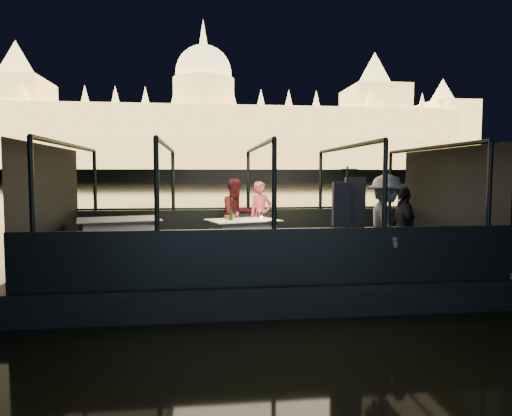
{
  "coord_description": "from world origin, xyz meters",
  "views": [
    {
      "loc": [
        -1.12,
        -9.02,
        2.24
      ],
      "look_at": [
        0.0,
        0.4,
        1.55
      ],
      "focal_mm": 32.0,
      "sensor_mm": 36.0,
      "label": 1
    }
  ],
  "objects": [
    {
      "name": "passenger_stripe",
      "position": [
        2.03,
        -1.52,
        1.35
      ],
      "size": [
        0.84,
        1.24,
        1.76
      ],
      "primitive_type": "imported",
      "rotation": [
        0.0,
        0.0,
        1.39
      ],
      "color": "silver",
      "rests_on": "boat_deck"
    },
    {
      "name": "embankment",
      "position": [
        0.0,
        210.0,
        1.0
      ],
      "size": [
        400.0,
        140.0,
        6.0
      ],
      "primitive_type": "cube",
      "color": "#423D33",
      "rests_on": "ground"
    },
    {
      "name": "wine_bottle",
      "position": [
        -0.51,
        0.68,
        1.42
      ],
      "size": [
        0.08,
        0.08,
        0.31
      ],
      "primitive_type": "cylinder",
      "rotation": [
        0.0,
        0.0,
        -0.27
      ],
      "color": "#133312",
      "rests_on": "dining_table_central"
    },
    {
      "name": "gunwale_starboard",
      "position": [
        0.0,
        -2.0,
        0.95
      ],
      "size": [
        8.0,
        0.08,
        0.9
      ],
      "primitive_type": "cube",
      "color": "black",
      "rests_on": "boat_deck"
    },
    {
      "name": "parliament_building",
      "position": [
        0.0,
        175.0,
        29.0
      ],
      "size": [
        220.0,
        32.0,
        60.0
      ],
      "primitive_type": null,
      "color": "#F2D18C",
      "rests_on": "embankment"
    },
    {
      "name": "wine_glass_red",
      "position": [
        0.14,
        0.97,
        1.36
      ],
      "size": [
        0.08,
        0.08,
        0.2
      ],
      "primitive_type": null,
      "rotation": [
        0.0,
        0.0,
        0.12
      ],
      "color": "silver",
      "rests_on": "dining_table_central"
    },
    {
      "name": "chair_port_left",
      "position": [
        -0.11,
        1.4,
        0.95
      ],
      "size": [
        0.42,
        0.42,
        0.82
      ],
      "primitive_type": "cube",
      "rotation": [
        0.0,
        0.0,
        -0.1
      ],
      "color": "black",
      "rests_on": "boat_deck"
    },
    {
      "name": "person_woman_coral",
      "position": [
        0.25,
        1.56,
        1.25
      ],
      "size": [
        0.67,
        0.57,
        1.59
      ],
      "primitive_type": "imported",
      "rotation": [
        0.0,
        0.0,
        0.38
      ],
      "color": "#CA4953",
      "rests_on": "boat_deck"
    },
    {
      "name": "passenger_dark",
      "position": [
        2.56,
        -1.05,
        1.35
      ],
      "size": [
        0.42,
        0.91,
        1.53
      ],
      "primitive_type": "imported",
      "rotation": [
        0.0,
        0.0,
        4.67
      ],
      "color": "black",
      "rests_on": "boat_deck"
    },
    {
      "name": "end_wall_aft",
      "position": [
        4.0,
        0.0,
        1.65
      ],
      "size": [
        0.02,
        4.0,
        2.3
      ],
      "primitive_type": null,
      "color": "black",
      "rests_on": "boat_deck"
    },
    {
      "name": "dining_table_aft",
      "position": [
        -2.82,
        0.54,
        0.89
      ],
      "size": [
        1.84,
        1.52,
        0.85
      ],
      "primitive_type": "cube",
      "rotation": [
        0.0,
        0.0,
        0.25
      ],
      "color": "silver",
      "rests_on": "boat_deck"
    },
    {
      "name": "wine_glass_white",
      "position": [
        -0.38,
        0.55,
        1.36
      ],
      "size": [
        0.07,
        0.07,
        0.2
      ],
      "primitive_type": null,
      "rotation": [
        0.0,
        0.0,
        0.11
      ],
      "color": "silver",
      "rests_on": "dining_table_central"
    },
    {
      "name": "person_man_maroon",
      "position": [
        -0.33,
        1.58,
        1.25
      ],
      "size": [
        0.98,
        0.89,
        1.66
      ],
      "primitive_type": "imported",
      "rotation": [
        0.0,
        0.0,
        0.42
      ],
      "color": "#441316",
      "rests_on": "boat_deck"
    },
    {
      "name": "bread_basket",
      "position": [
        -0.52,
        0.93,
        1.31
      ],
      "size": [
        0.29,
        0.29,
        0.09
      ],
      "primitive_type": "cylinder",
      "rotation": [
        0.0,
        0.0,
        -0.36
      ],
      "color": "brown",
      "rests_on": "dining_table_central"
    },
    {
      "name": "end_wall_fore",
      "position": [
        -4.0,
        0.0,
        1.65
      ],
      "size": [
        0.02,
        4.0,
        2.3
      ],
      "primitive_type": null,
      "color": "black",
      "rests_on": "boat_deck"
    },
    {
      "name": "cabin_glass_starboard",
      "position": [
        0.0,
        -2.0,
        2.1
      ],
      "size": [
        8.0,
        0.02,
        1.4
      ],
      "primitive_type": null,
      "color": "#99B2B2",
      "rests_on": "gunwale_starboard"
    },
    {
      "name": "boat_hull",
      "position": [
        0.0,
        0.0,
        0.0
      ],
      "size": [
        8.6,
        4.4,
        1.0
      ],
      "primitive_type": "cube",
      "color": "black",
      "rests_on": "river_water"
    },
    {
      "name": "plate_far",
      "position": [
        -0.44,
        0.96,
        1.27
      ],
      "size": [
        0.24,
        0.24,
        0.01
      ],
      "primitive_type": "cylinder",
      "rotation": [
        0.0,
        0.0,
        0.06
      ],
      "color": "white",
      "rests_on": "dining_table_central"
    },
    {
      "name": "cabin_glass_port",
      "position": [
        0.0,
        2.0,
        2.1
      ],
      "size": [
        8.0,
        0.02,
        1.4
      ],
      "primitive_type": null,
      "color": "#99B2B2",
      "rests_on": "gunwale_port"
    },
    {
      "name": "amber_candle",
      "position": [
        0.17,
        0.81,
        1.31
      ],
      "size": [
        0.06,
        0.06,
        0.07
      ],
      "primitive_type": "cylinder",
      "rotation": [
        0.0,
        0.0,
        -0.13
      ],
      "color": "gold",
      "rests_on": "dining_table_central"
    },
    {
      "name": "plate_near",
      "position": [
        0.36,
        0.53,
        1.27
      ],
      "size": [
        0.3,
        0.3,
        0.01
      ],
      "primitive_type": "cylinder",
      "rotation": [
        0.0,
        0.0,
        0.36
      ],
      "color": "silver",
      "rests_on": "dining_table_central"
    },
    {
      "name": "gunwale_port",
      "position": [
        0.0,
        2.0,
        0.95
      ],
      "size": [
        8.0,
        0.08,
        0.9
      ],
      "primitive_type": "cube",
      "color": "black",
      "rests_on": "boat_deck"
    },
    {
      "name": "canopy_ribs",
      "position": [
        0.0,
        0.0,
        1.65
      ],
      "size": [
        8.0,
        4.0,
        2.3
      ],
      "primitive_type": null,
      "color": "black",
      "rests_on": "boat_deck"
    },
    {
      "name": "dining_table_central",
      "position": [
        -0.24,
        0.84,
        0.89
      ],
      "size": [
        1.7,
        1.44,
        0.77
      ],
      "primitive_type": "cube",
      "rotation": [
        0.0,
        0.0,
        0.31
      ],
      "color": "white",
      "rests_on": "boat_deck"
    },
    {
      "name": "cabin_roof_glass",
      "position": [
        0.0,
        0.0,
        2.8
      ],
      "size": [
        8.0,
        4.0,
        0.02
      ],
      "primitive_type": null,
      "color": "#99B2B2",
      "rests_on": "boat_deck"
    },
    {
      "name": "boat_deck",
      "position": [
        0.0,
        0.0,
        0.48
      ],
      "size": [
        8.0,
        4.0,
        0.04
      ],
      "primitive_type": "cube",
      "color": "black",
      "rests_on": "boat_hull"
    },
    {
      "name": "river_water",
      "position": [
        0.0,
        80.0,
        0.0
      ],
      "size": [
        500.0,
        500.0,
        0.0
      ],
      "primitive_type": "plane",
      "color": "black",
      "rests_on": "ground"
    },
    {
      "name": "chair_port_right",
      "position": [
        0.35,
        1.3,
        0.95
      ],
      "size": [
        0.51,
        0.51,
        0.87
      ],
      "primitive_type": "cube",
      "rotation": [
        0.0,
        0.0,
        0.32
      ],
      "color": "black",
      "rests_on": "boat_deck"
    },
    {
      "name": "coat_stand",
      "position": [
        1.33,
        -1.53,
        1.4
      ],
      "size": [
        0.59,
        0.5,
        1.88
      ],
      "primitive_type": null,
      "rotation": [
        0.0,
        0.0,
        0.17
      ],
      "color": "black",
      "rests_on": "boat_deck"
    }
  ]
}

